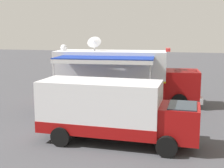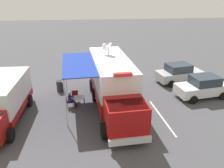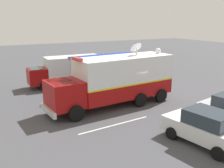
# 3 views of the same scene
# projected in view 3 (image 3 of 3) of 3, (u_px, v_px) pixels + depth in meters

# --- Properties ---
(ground_plane) EXTENTS (100.00, 100.00, 0.00)m
(ground_plane) POSITION_uv_depth(u_px,v_px,m) (124.00, 103.00, 18.89)
(ground_plane) COLOR #47474C
(lot_stripe) EXTENTS (0.49, 4.79, 0.01)m
(lot_stripe) POSITION_uv_depth(u_px,v_px,m) (115.00, 125.00, 14.98)
(lot_stripe) COLOR silver
(lot_stripe) RESTS_ON ground
(command_truck) EXTENTS (5.45, 9.65, 4.53)m
(command_truck) POSITION_uv_depth(u_px,v_px,m) (115.00, 79.00, 18.05)
(command_truck) COLOR #9E0F0F
(command_truck) RESTS_ON ground
(folding_table) EXTENTS (0.86, 0.86, 0.73)m
(folding_table) POSITION_uv_depth(u_px,v_px,m) (105.00, 88.00, 20.60)
(folding_table) COLOR silver
(folding_table) RESTS_ON ground
(water_bottle) EXTENTS (0.07, 0.07, 0.22)m
(water_bottle) POSITION_uv_depth(u_px,v_px,m) (104.00, 85.00, 20.66)
(water_bottle) COLOR silver
(water_bottle) RESTS_ON folding_table
(folding_chair_at_table) EXTENTS (0.52, 0.52, 0.87)m
(folding_chair_at_table) POSITION_uv_depth(u_px,v_px,m) (100.00, 87.00, 21.32)
(folding_chair_at_table) COLOR maroon
(folding_chair_at_table) RESTS_ON ground
(folding_chair_beside_table) EXTENTS (0.52, 0.52, 0.87)m
(folding_chair_beside_table) POSITION_uv_depth(u_px,v_px,m) (112.00, 87.00, 21.33)
(folding_chair_beside_table) COLOR maroon
(folding_chair_beside_table) RESTS_ON ground
(seated_responder) EXTENTS (0.68, 0.58, 1.25)m
(seated_responder) POSITION_uv_depth(u_px,v_px,m) (101.00, 86.00, 21.13)
(seated_responder) COLOR navy
(seated_responder) RESTS_ON ground
(trash_bin) EXTENTS (0.57, 0.57, 0.91)m
(trash_bin) POSITION_uv_depth(u_px,v_px,m) (125.00, 82.00, 23.49)
(trash_bin) COLOR #2D2D33
(trash_bin) RESTS_ON ground
(support_truck) EXTENTS (2.49, 6.86, 2.70)m
(support_truck) POSITION_uv_depth(u_px,v_px,m) (68.00, 70.00, 23.85)
(support_truck) COLOR white
(support_truck) RESTS_ON ground
(car_behind_truck) EXTENTS (4.44, 2.52, 1.76)m
(car_behind_truck) POSITION_uv_depth(u_px,v_px,m) (206.00, 127.00, 12.52)
(car_behind_truck) COLOR silver
(car_behind_truck) RESTS_ON ground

